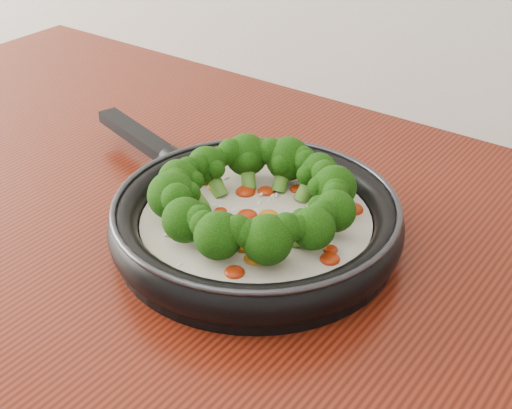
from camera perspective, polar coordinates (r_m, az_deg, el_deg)
The scene contains 1 object.
skillet at distance 0.77m, azimuth -0.17°, elevation -0.82°, with size 0.52×0.39×0.09m.
Camera 1 is at (0.36, 0.58, 1.35)m, focal length 50.09 mm.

